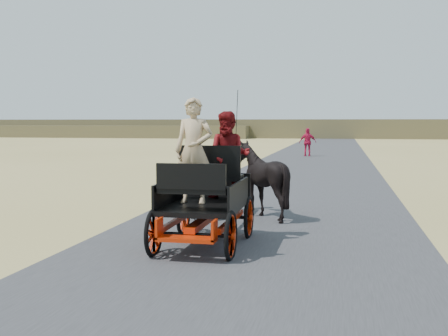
% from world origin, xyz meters
% --- Properties ---
extents(ground, '(140.00, 140.00, 0.00)m').
position_xyz_m(ground, '(0.00, 0.00, 0.00)').
color(ground, tan).
extents(road, '(6.00, 140.00, 0.01)m').
position_xyz_m(road, '(0.00, 0.00, 0.01)').
color(road, '#38383A').
rests_on(road, ground).
extents(ridge_far, '(140.00, 6.00, 2.40)m').
position_xyz_m(ridge_far, '(0.00, 62.00, 1.20)').
color(ridge_far, brown).
rests_on(ridge_far, ground).
extents(ridge_near, '(40.00, 4.00, 1.60)m').
position_xyz_m(ridge_near, '(-30.00, 58.00, 0.80)').
color(ridge_near, brown).
rests_on(ridge_near, ground).
extents(carriage, '(1.30, 2.40, 0.72)m').
position_xyz_m(carriage, '(-0.83, -2.20, 0.36)').
color(carriage, black).
rests_on(carriage, ground).
extents(horse_left, '(0.91, 2.01, 1.70)m').
position_xyz_m(horse_left, '(-1.38, 0.80, 0.85)').
color(horse_left, black).
rests_on(horse_left, ground).
extents(horse_right, '(1.37, 1.54, 1.70)m').
position_xyz_m(horse_right, '(-0.28, 0.80, 0.85)').
color(horse_right, black).
rests_on(horse_right, ground).
extents(driver_man, '(0.66, 0.43, 1.80)m').
position_xyz_m(driver_man, '(-1.03, -2.15, 1.62)').
color(driver_man, tan).
rests_on(driver_man, carriage).
extents(passenger_woman, '(0.77, 0.60, 1.58)m').
position_xyz_m(passenger_woman, '(-0.53, -1.60, 1.51)').
color(passenger_woman, '#660C0F').
rests_on(passenger_woman, carriage).
extents(pedestrian, '(1.04, 0.49, 1.73)m').
position_xyz_m(pedestrian, '(-0.58, 23.14, 0.86)').
color(pedestrian, '#B6143C').
rests_on(pedestrian, ground).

